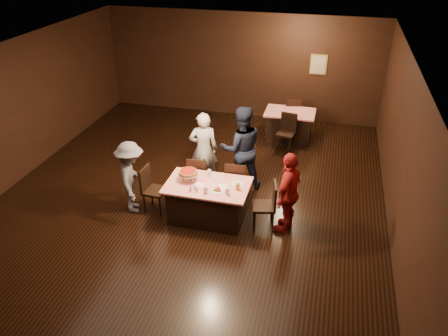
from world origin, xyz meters
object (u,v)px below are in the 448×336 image
Objects in this scene: diner_white_jacket at (204,149)px; glass_front_left at (206,190)px; glass_back at (209,173)px; chair_far_left at (200,176)px; chair_far_right at (237,181)px; chair_back_far at (292,114)px; pizza_stand at (188,172)px; chair_end_right at (264,205)px; chair_back_near at (286,133)px; main_table at (208,201)px; diner_navy_hoodie at (241,148)px; diner_grey_knit at (131,178)px; chair_end_left at (155,190)px; plate_empty at (237,184)px; back_table at (289,125)px; glass_front_right at (227,191)px; glass_amber at (238,187)px; diner_red_shirt at (289,193)px.

diner_white_jacket reaches higher than glass_front_left.
chair_far_left is at bearing 127.87° from glass_back.
chair_far_right reaches higher than glass_front_left.
chair_back_far is at bearing 75.27° from glass_back.
chair_back_far is at bearing 72.00° from pizza_stand.
chair_far_left is 0.80m from chair_far_right.
chair_end_right is 3.33m from chair_back_near.
main_table is 1.10m from chair_end_right.
diner_navy_hoodie is at bearing 74.54° from main_table.
main_table is at bearing 92.24° from diner_white_jacket.
diner_grey_knit is (-2.62, -4.73, 0.28)m from chair_back_far.
chair_end_left is at bearing 45.46° from chair_far_left.
diner_grey_knit reaches higher than plate_empty.
chair_back_near reaches higher than back_table.
chair_end_left is 6.79× the size of glass_front_left.
diner_grey_knit is (-1.53, -0.10, 0.37)m from main_table.
glass_front_right is at bearing 103.22° from diner_white_jacket.
glass_back is at bearing 44.93° from diner_navy_hoodie.
chair_back_near is (-0.01, 3.33, 0.00)m from chair_end_right.
chair_end_right is 0.63× the size of diner_grey_knit.
diner_white_jacket is (-1.55, -3.36, 0.37)m from chair_back_far.
diner_grey_knit is at bearing 175.64° from glass_front_right.
back_table is at bearing 82.10° from plate_empty.
glass_front_right is at bearing -47.73° from glass_back.
chair_back_far is at bearing -102.17° from chair_far_right.
main_table is 6.40× the size of plate_empty.
diner_grey_knit is 10.78× the size of glass_back.
glass_front_right is at bearing 7.13° from glass_front_left.
diner_grey_knit reaches higher than chair_far_left.
pizza_stand is (-0.76, -1.27, 0.01)m from diner_navy_hoodie.
glass_amber is at bearing -87.87° from chair_back_near.
chair_end_right is 1.24m from glass_back.
chair_far_left is 3.80× the size of plate_empty.
glass_front_right is (-0.64, -4.88, 0.37)m from chair_back_far.
plate_empty is (-0.54, -3.18, 0.30)m from chair_back_near.
diner_grey_knit is 2.10m from plate_empty.
chair_far_right is 1.07m from diner_white_jacket.
diner_red_shirt is (2.64, 0.02, 0.34)m from chair_end_left.
chair_far_right is 1.00× the size of chair_end_right.
chair_far_right is at bearing -60.00° from chair_end_left.
main_table is at bearing -80.54° from glass_back.
diner_grey_knit is 10.78× the size of glass_front_right.
chair_far_left is 1.16m from plate_empty.
chair_back_far is 6.79× the size of glass_front_left.
chair_far_left is 1.00× the size of chair_end_right.
chair_end_right is at bearing 21.04° from glass_front_right.
diner_grey_knit is at bearing 13.86° from diner_navy_hoodie.
chair_back_far is (0.69, 3.88, 0.00)m from chair_far_right.
chair_back_near is at bearing 81.77° from glass_amber.
chair_end_left is 1.47m from diner_white_jacket.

